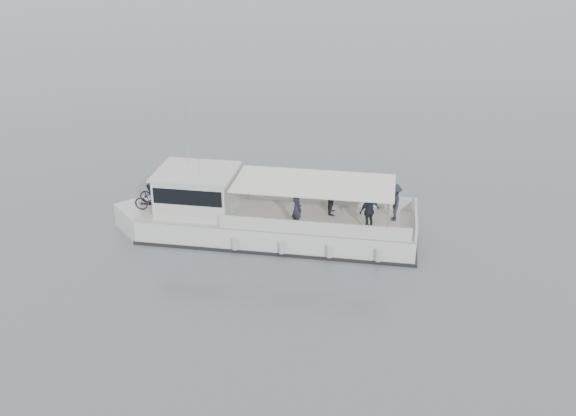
{
  "coord_description": "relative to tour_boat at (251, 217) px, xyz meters",
  "views": [
    {
      "loc": [
        5.76,
        -28.64,
        14.12
      ],
      "look_at": [
        3.12,
        -1.77,
        1.6
      ],
      "focal_mm": 40.0,
      "sensor_mm": 36.0,
      "label": 1
    }
  ],
  "objects": [
    {
      "name": "ground",
      "position": [
        -1.34,
        1.68,
        -1.01
      ],
      "size": [
        1400.0,
        1400.0,
        0.0
      ],
      "primitive_type": "plane",
      "color": "slate",
      "rests_on": "ground"
    },
    {
      "name": "tour_boat",
      "position": [
        0.0,
        0.0,
        0.0
      ],
      "size": [
        14.74,
        4.55,
        6.14
      ],
      "rotation": [
        0.0,
        0.0,
        -0.07
      ],
      "color": "white",
      "rests_on": "ground"
    }
  ]
}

